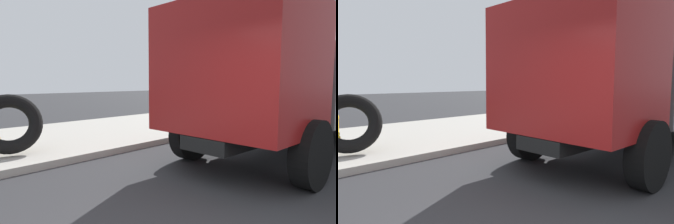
{
  "view_description": "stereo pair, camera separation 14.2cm",
  "coord_description": "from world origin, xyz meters",
  "views": [
    {
      "loc": [
        -1.69,
        -1.5,
        1.68
      ],
      "look_at": [
        2.72,
        2.75,
        1.05
      ],
      "focal_mm": 31.44,
      "sensor_mm": 36.0,
      "label": 1
    },
    {
      "loc": [
        -1.59,
        -1.6,
        1.68
      ],
      "look_at": [
        2.72,
        2.75,
        1.05
      ],
      "focal_mm": 31.44,
      "sensor_mm": 36.0,
      "label": 2
    }
  ],
  "objects": [
    {
      "name": "loose_tire",
      "position": [
        0.39,
        5.12,
        0.81
      ],
      "size": [
        1.49,
        1.15,
        1.31
      ],
      "primitive_type": "torus",
      "rotation": [
        1.14,
        0.0,
        -0.29
      ],
      "color": "black",
      "rests_on": "sidewalk_curb"
    },
    {
      "name": "dump_truck_gray",
      "position": [
        5.25,
        1.17,
        1.61
      ],
      "size": [
        7.08,
        3.0,
        3.0
      ],
      "color": "slate",
      "rests_on": "ground"
    }
  ]
}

